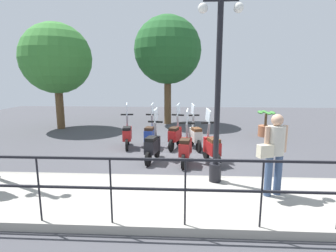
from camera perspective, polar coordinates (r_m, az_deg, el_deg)
The scene contains 15 objects.
ground_plane at distance 8.29m, azimuth 3.40°, elevation -6.42°, with size 28.00×28.00×0.00m, color #424247.
promenade_walkway at distance 5.31m, azimuth 3.55°, elevation -15.50°, with size 2.20×20.00×0.15m.
fence_railing at distance 4.03m, azimuth 3.79°, elevation -11.57°, with size 0.04×16.03×1.07m.
lamp_post_near at distance 5.60m, azimuth 10.75°, elevation 5.83°, with size 0.26×0.90×4.12m.
pedestrian_with_bag at distance 5.35m, azimuth 22.15°, elevation -4.63°, with size 0.45×0.62×1.59m.
tree_large at distance 13.47m, azimuth -23.15°, elevation 13.29°, with size 3.21×3.21×4.89m.
tree_distant at distance 13.83m, azimuth -0.07°, elevation 16.10°, with size 3.41×3.41×5.50m.
potted_palm at distance 11.59m, azimuth 20.43°, elevation 0.05°, with size 1.06×0.66×1.05m.
scooter_near_0 at distance 7.51m, azimuth 9.47°, elevation -4.49°, with size 1.21×0.53×1.54m.
scooter_near_1 at distance 7.34m, azimuth 3.83°, elevation -4.73°, with size 1.23×0.46×1.54m.
scooter_near_2 at distance 7.57m, azimuth -3.35°, elevation -4.25°, with size 1.22×0.49×1.54m.
scooter_far_0 at distance 8.94m, azimuth 5.93°, elevation -2.01°, with size 1.21×0.52×1.54m.
scooter_far_1 at distance 8.97m, azimuth 1.59°, elevation -1.91°, with size 1.20×0.54×1.54m.
scooter_far_2 at distance 9.06m, azimuth -3.84°, elevation -1.82°, with size 1.23×0.44×1.54m.
scooter_far_3 at distance 9.17m, azimuth -8.88°, elevation -1.76°, with size 1.23×0.46×1.54m.
Camera 1 is at (-7.93, 0.06, 2.39)m, focal length 28.00 mm.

